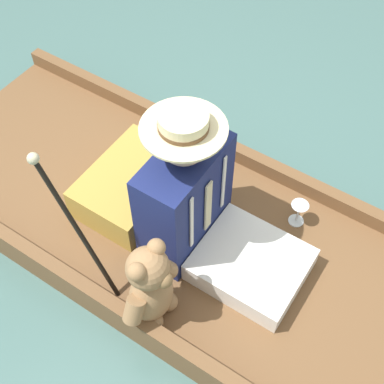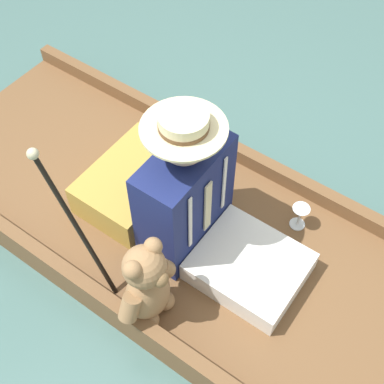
{
  "view_description": "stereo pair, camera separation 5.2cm",
  "coord_description": "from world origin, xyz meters",
  "views": [
    {
      "loc": [
        1.14,
        0.77,
        2.24
      ],
      "look_at": [
        0.03,
        0.04,
        0.48
      ],
      "focal_mm": 50.0,
      "sensor_mm": 36.0,
      "label": 1
    },
    {
      "loc": [
        1.11,
        0.81,
        2.24
      ],
      "look_at": [
        0.03,
        0.04,
        0.48
      ],
      "focal_mm": 50.0,
      "sensor_mm": 36.0,
      "label": 2
    }
  ],
  "objects": [
    {
      "name": "ground_plane",
      "position": [
        0.0,
        0.0,
        0.0
      ],
      "size": [
        16.0,
        16.0,
        0.0
      ],
      "primitive_type": "plane",
      "color": "#476B66"
    },
    {
      "name": "punt_boat",
      "position": [
        0.0,
        0.0,
        0.07
      ],
      "size": [
        1.09,
        2.9,
        0.2
      ],
      "color": "brown",
      "rests_on": "ground_plane"
    },
    {
      "name": "seat_cushion",
      "position": [
        -0.02,
        -0.34,
        0.21
      ],
      "size": [
        0.53,
        0.37,
        0.18
      ],
      "color": "#B7933D",
      "rests_on": "punt_boat"
    },
    {
      "name": "seated_person",
      "position": [
        0.03,
        0.09,
        0.39
      ],
      "size": [
        0.45,
        0.74,
        0.78
      ],
      "rotation": [
        0.0,
        0.0,
        0.13
      ],
      "color": "white",
      "rests_on": "punt_boat"
    },
    {
      "name": "teddy_bear",
      "position": [
        0.42,
        0.1,
        0.34
      ],
      "size": [
        0.33,
        0.19,
        0.47
      ],
      "color": "#9E754C",
      "rests_on": "punt_boat"
    },
    {
      "name": "wine_glass",
      "position": [
        -0.32,
        0.4,
        0.22
      ],
      "size": [
        0.08,
        0.08,
        0.13
      ],
      "color": "silver",
      "rests_on": "punt_boat"
    },
    {
      "name": "walking_cane",
      "position": [
        0.45,
        -0.24,
        0.56
      ],
      "size": [
        0.04,
        0.3,
        0.76
      ],
      "color": "black",
      "rests_on": "punt_boat"
    }
  ]
}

